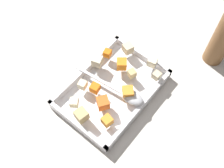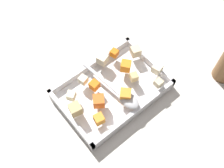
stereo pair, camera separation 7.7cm
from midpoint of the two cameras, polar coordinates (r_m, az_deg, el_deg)
The scene contains 18 objects.
ground_plane at distance 0.84m, azimuth -1.59°, elevation -1.73°, with size 4.00×4.00×0.00m, color beige.
baking_dish at distance 0.83m, azimuth -2.66°, elevation -1.56°, with size 0.33×0.23×0.04m.
carrot_chunk_center at distance 0.86m, azimuth -3.61°, elevation 6.61°, with size 0.02×0.02×0.02m, color orange.
carrot_chunk_far_left at distance 0.79m, azimuth -6.58°, elevation -1.13°, with size 0.03×0.03×0.03m, color orange.
carrot_chunk_corner_se at distance 0.74m, azimuth -4.09°, elevation -8.32°, with size 0.03×0.03×0.03m, color orange.
carrot_chunk_front_center at distance 0.82m, azimuth -0.51°, elevation 4.22°, with size 0.03×0.03×0.03m, color orange.
carrot_chunk_mid_left at distance 0.76m, azimuth -4.91°, elevation -4.44°, with size 0.03×0.03×0.03m, color orange.
carrot_chunk_near_right at distance 0.77m, azimuth 0.67°, elevation -2.11°, with size 0.03×0.03×0.03m, color orange.
potato_chunk_far_right at distance 0.81m, azimuth 1.70°, elevation 2.15°, with size 0.02×0.02×0.02m, color tan.
potato_chunk_rim_edge at distance 0.86m, azimuth 0.99°, elevation 7.71°, with size 0.03×0.03×0.03m, color beige.
potato_chunk_mid_right at distance 0.80m, azimuth -9.27°, elevation -0.38°, with size 0.02×0.02×0.02m, color beige.
potato_chunk_near_spoon at distance 0.77m, azimuth -11.20°, elevation -4.26°, with size 0.02×0.02×0.02m, color beige.
potato_chunk_back_center at distance 0.75m, azimuth -9.72°, elevation -7.02°, with size 0.03×0.03×0.03m, color tan.
potato_chunk_corner_sw at distance 0.84m, azimuth 6.33°, elevation 4.69°, with size 0.03×0.03×0.03m, color beige.
potato_chunk_corner_nw at distance 0.84m, azimuth -5.91°, elevation 4.85°, with size 0.03×0.03×0.03m, color beige.
potato_chunk_under_handle at distance 0.81m, azimuth 7.18°, elevation 1.68°, with size 0.02×0.02×0.02m, color beige.
serving_spoon at distance 0.77m, azimuth 0.68°, elevation -2.67°, with size 0.05×0.25×0.02m.
pepper_mill at distance 0.88m, azimuth 21.04°, elevation 9.18°, with size 0.07×0.07×0.23m.
Camera 1 is at (0.32, 0.24, 0.74)m, focal length 41.41 mm.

